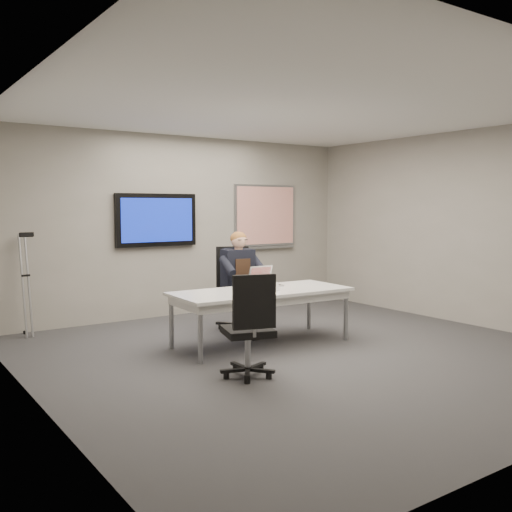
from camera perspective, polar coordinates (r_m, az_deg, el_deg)
floor at (r=6.76m, az=4.97°, el=-9.66°), size 6.00×6.00×0.02m
ceiling at (r=6.63m, az=5.16°, el=14.45°), size 6.00×6.00×0.02m
wall_back at (r=9.06m, az=-7.17°, el=3.01°), size 6.00×0.02×2.80m
wall_left at (r=5.17m, az=-21.41°, el=1.24°), size 0.02×6.00×2.80m
wall_right at (r=8.77m, az=20.33°, el=2.68°), size 0.02×6.00×2.80m
conference_table at (r=7.03m, az=0.54°, el=-4.04°), size 2.25×1.02×0.68m
tv_display at (r=8.79m, az=-9.92°, el=3.57°), size 1.30×0.09×0.80m
whiteboard at (r=9.84m, az=0.95°, el=3.97°), size 1.25×0.08×1.10m
office_chair_far at (r=7.91m, az=-2.04°, el=-4.83°), size 0.69×0.69×1.15m
office_chair_near at (r=5.72m, az=-0.70°, el=-8.93°), size 0.63×0.63×1.06m
seated_person at (r=7.66m, az=-1.10°, el=-3.69°), size 0.44×0.76×1.37m
crutch at (r=8.07m, az=-22.04°, el=-2.52°), size 0.24×0.64×1.45m
laptop at (r=7.36m, az=0.82°, el=-2.51°), size 0.37×0.35×0.26m
name_tent at (r=6.89m, az=1.52°, el=-3.13°), size 0.27×0.14×0.10m
pen at (r=6.67m, az=1.33°, el=-3.80°), size 0.05×0.13×0.01m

